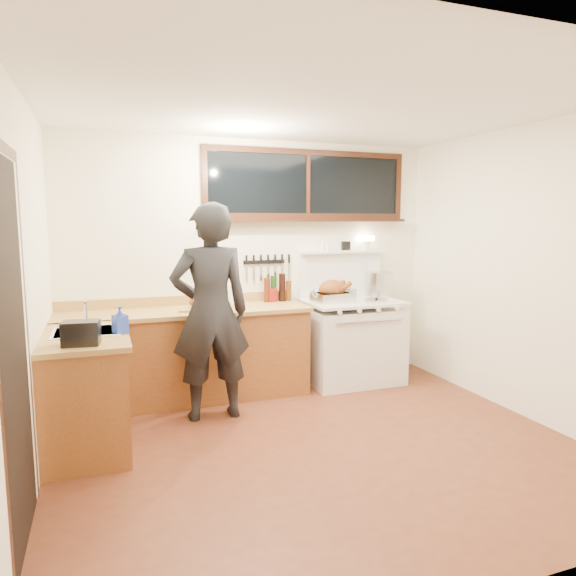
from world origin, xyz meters
name	(u,v)px	position (x,y,z in m)	size (l,w,h in m)	color
ground_plane	(319,448)	(0.00, 0.00, -0.01)	(4.00, 3.50, 0.02)	#582717
room_shell	(321,236)	(0.00, 0.00, 1.65)	(4.10, 3.60, 2.65)	white
counter_back	(186,354)	(-0.80, 1.45, 0.45)	(2.44, 0.64, 1.00)	brown
counter_left	(86,391)	(-1.70, 0.62, 0.45)	(0.64, 1.09, 0.90)	brown
sink_unit	(87,339)	(-1.68, 0.70, 0.85)	(0.50, 0.45, 0.37)	white
vintage_stove	(352,339)	(1.00, 1.41, 0.47)	(1.02, 0.74, 1.59)	white
back_window	(308,192)	(0.60, 1.72, 2.06)	(2.32, 0.13, 0.77)	black
left_doorway	(15,350)	(-1.99, -0.55, 1.09)	(0.02, 1.04, 2.17)	black
knife_strip	(266,263)	(0.12, 1.73, 1.31)	(0.52, 0.03, 0.28)	black
man	(210,312)	(-0.66, 0.90, 0.96)	(0.71, 0.47, 1.92)	black
soap_bottle	(120,320)	(-1.43, 0.55, 1.01)	(0.13, 0.13, 0.22)	blue
toaster	(81,333)	(-1.70, 0.27, 0.98)	(0.26, 0.20, 0.17)	black
cutting_board	(201,304)	(-0.65, 1.42, 0.95)	(0.47, 0.38, 0.14)	#AB8544
roast_turkey	(333,293)	(0.76, 1.40, 1.00)	(0.43, 0.33, 0.24)	silver
stockpot	(379,284)	(1.42, 1.57, 1.04)	(0.32, 0.32, 0.28)	silver
saucepan	(350,293)	(1.05, 1.58, 0.96)	(0.15, 0.27, 0.11)	silver
pot_lid	(376,300)	(1.21, 1.26, 0.91)	(0.27, 0.27, 0.04)	silver
coffee_tin	(272,295)	(0.15, 1.63, 0.97)	(0.10, 0.09, 0.15)	maroon
pitcher	(230,296)	(-0.29, 1.68, 0.98)	(0.10, 0.10, 0.15)	white
bottle_cluster	(277,289)	(0.21, 1.63, 1.04)	(0.31, 0.07, 0.30)	black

